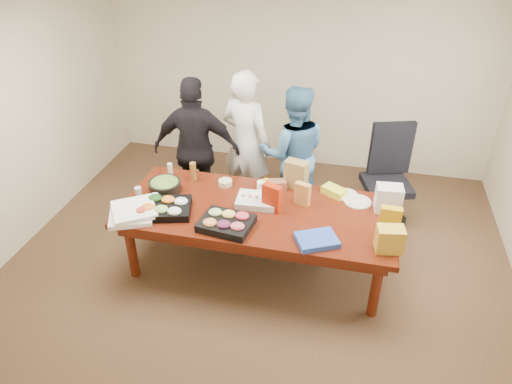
% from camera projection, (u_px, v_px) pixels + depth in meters
% --- Properties ---
extents(floor, '(5.50, 5.00, 0.02)m').
position_uv_depth(floor, '(257.00, 265.00, 5.21)').
color(floor, '#47301E').
rests_on(floor, ground).
extents(ceiling, '(5.50, 5.00, 0.02)m').
position_uv_depth(ceiling, '(258.00, 8.00, 3.75)').
color(ceiling, white).
rests_on(ceiling, wall_back).
extents(wall_back, '(5.50, 0.04, 2.70)m').
position_uv_depth(wall_back, '(297.00, 75.00, 6.53)').
color(wall_back, beige).
rests_on(wall_back, floor).
extents(wall_front, '(5.50, 0.04, 2.70)m').
position_uv_depth(wall_front, '(150.00, 380.00, 2.42)').
color(wall_front, beige).
rests_on(wall_front, floor).
extents(wall_left, '(0.04, 5.00, 2.70)m').
position_uv_depth(wall_left, '(8.00, 130.00, 5.00)').
color(wall_left, beige).
rests_on(wall_left, floor).
extents(conference_table, '(2.80, 1.20, 0.75)m').
position_uv_depth(conference_table, '(257.00, 238.00, 5.00)').
color(conference_table, '#4C1C0F').
rests_on(conference_table, floor).
extents(office_chair, '(0.77, 0.77, 1.21)m').
position_uv_depth(office_chair, '(387.00, 181.00, 5.55)').
color(office_chair, black).
rests_on(office_chair, floor).
extents(person_center, '(0.77, 0.63, 1.83)m').
position_uv_depth(person_center, '(246.00, 143.00, 5.71)').
color(person_center, white).
rests_on(person_center, floor).
extents(person_right, '(0.94, 0.80, 1.69)m').
position_uv_depth(person_right, '(293.00, 154.00, 5.62)').
color(person_right, teal).
rests_on(person_right, floor).
extents(person_left, '(1.08, 0.53, 1.78)m').
position_uv_depth(person_left, '(197.00, 150.00, 5.61)').
color(person_left, black).
rests_on(person_left, floor).
extents(veggie_tray, '(0.60, 0.52, 0.08)m').
position_uv_depth(veggie_tray, '(165.00, 209.00, 4.74)').
color(veggie_tray, black).
rests_on(veggie_tray, conference_table).
extents(fruit_tray, '(0.54, 0.45, 0.08)m').
position_uv_depth(fruit_tray, '(226.00, 223.00, 4.53)').
color(fruit_tray, black).
rests_on(fruit_tray, conference_table).
extents(sheet_cake, '(0.43, 0.33, 0.07)m').
position_uv_depth(sheet_cake, '(257.00, 201.00, 4.87)').
color(sheet_cake, white).
rests_on(sheet_cake, conference_table).
extents(salad_bowl, '(0.44, 0.44, 0.11)m').
position_uv_depth(salad_bowl, '(165.00, 186.00, 5.07)').
color(salad_bowl, black).
rests_on(salad_bowl, conference_table).
extents(chip_bag_blue, '(0.45, 0.41, 0.06)m').
position_uv_depth(chip_bag_blue, '(317.00, 240.00, 4.33)').
color(chip_bag_blue, blue).
rests_on(chip_bag_blue, conference_table).
extents(chip_bag_red, '(0.22, 0.15, 0.29)m').
position_uv_depth(chip_bag_red, '(272.00, 198.00, 4.71)').
color(chip_bag_red, '#A82207').
rests_on(chip_bag_red, conference_table).
extents(chip_bag_yellow, '(0.20, 0.09, 0.30)m').
position_uv_depth(chip_bag_yellow, '(390.00, 221.00, 4.37)').
color(chip_bag_yellow, gold).
rests_on(chip_bag_yellow, conference_table).
extents(chip_bag_orange, '(0.17, 0.12, 0.25)m').
position_uv_depth(chip_bag_orange, '(302.00, 194.00, 4.81)').
color(chip_bag_orange, '#C37D39').
rests_on(chip_bag_orange, conference_table).
extents(mayo_jar, '(0.12, 0.12, 0.15)m').
position_uv_depth(mayo_jar, '(261.00, 188.00, 5.01)').
color(mayo_jar, white).
rests_on(mayo_jar, conference_table).
extents(mustard_bottle, '(0.07, 0.07, 0.16)m').
position_uv_depth(mustard_bottle, '(266.00, 185.00, 5.04)').
color(mustard_bottle, '#F59B08').
rests_on(mustard_bottle, conference_table).
extents(dressing_bottle, '(0.08, 0.08, 0.22)m').
position_uv_depth(dressing_bottle, '(193.00, 172.00, 5.23)').
color(dressing_bottle, brown).
rests_on(dressing_bottle, conference_table).
extents(ranch_bottle, '(0.06, 0.06, 0.17)m').
position_uv_depth(ranch_bottle, '(170.00, 170.00, 5.31)').
color(ranch_bottle, silver).
rests_on(ranch_bottle, conference_table).
extents(banana_bunch, '(0.29, 0.26, 0.08)m').
position_uv_depth(banana_bunch, '(334.00, 191.00, 5.01)').
color(banana_bunch, yellow).
rests_on(banana_bunch, conference_table).
extents(bread_loaf, '(0.30, 0.20, 0.11)m').
position_uv_depth(bread_loaf, '(274.00, 185.00, 5.09)').
color(bread_loaf, brown).
rests_on(bread_loaf, conference_table).
extents(kraft_bag, '(0.27, 0.20, 0.32)m').
position_uv_depth(kraft_bag, '(296.00, 174.00, 5.08)').
color(kraft_bag, olive).
rests_on(kraft_bag, conference_table).
extents(red_cup, '(0.09, 0.09, 0.12)m').
position_uv_depth(red_cup, '(141.00, 214.00, 4.63)').
color(red_cup, red).
rests_on(red_cup, conference_table).
extents(clear_cup_a, '(0.09, 0.09, 0.10)m').
position_uv_depth(clear_cup_a, '(138.00, 192.00, 4.99)').
color(clear_cup_a, silver).
rests_on(clear_cup_a, conference_table).
extents(clear_cup_b, '(0.09, 0.09, 0.10)m').
position_uv_depth(clear_cup_b, '(155.00, 198.00, 4.88)').
color(clear_cup_b, white).
rests_on(clear_cup_b, conference_table).
extents(pizza_box_lower, '(0.55, 0.55, 0.05)m').
position_uv_depth(pizza_box_lower, '(131.00, 215.00, 4.67)').
color(pizza_box_lower, white).
rests_on(pizza_box_lower, conference_table).
extents(pizza_box_upper, '(0.58, 0.58, 0.05)m').
position_uv_depth(pizza_box_upper, '(134.00, 210.00, 4.66)').
color(pizza_box_upper, white).
rests_on(pizza_box_upper, pizza_box_lower).
extents(plate_a, '(0.35, 0.35, 0.02)m').
position_uv_depth(plate_a, '(358.00, 202.00, 4.90)').
color(plate_a, silver).
rests_on(plate_a, conference_table).
extents(plate_b, '(0.32, 0.32, 0.02)m').
position_uv_depth(plate_b, '(346.00, 195.00, 5.02)').
color(plate_b, silver).
rests_on(plate_b, conference_table).
extents(dip_bowl_a, '(0.16, 0.16, 0.06)m').
position_uv_depth(dip_bowl_a, '(275.00, 185.00, 5.15)').
color(dip_bowl_a, silver).
rests_on(dip_bowl_a, conference_table).
extents(dip_bowl_b, '(0.19, 0.19, 0.06)m').
position_uv_depth(dip_bowl_b, '(225.00, 183.00, 5.18)').
color(dip_bowl_b, beige).
rests_on(dip_bowl_b, conference_table).
extents(grocery_bag_white, '(0.28, 0.21, 0.28)m').
position_uv_depth(grocery_bag_white, '(388.00, 198.00, 4.71)').
color(grocery_bag_white, silver).
rests_on(grocery_bag_white, conference_table).
extents(grocery_bag_yellow, '(0.27, 0.21, 0.24)m').
position_uv_depth(grocery_bag_yellow, '(390.00, 239.00, 4.19)').
color(grocery_bag_yellow, gold).
rests_on(grocery_bag_yellow, conference_table).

